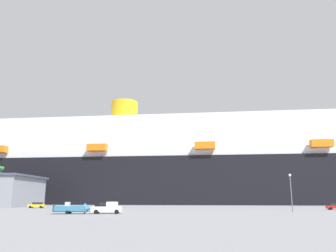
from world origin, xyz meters
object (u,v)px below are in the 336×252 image
at_px(small_boat_on_trailer, 74,209).
at_px(cruise_ship, 211,167).
at_px(parked_car_red_hatchback, 336,206).
at_px(street_lamp, 291,187).
at_px(pickup_truck, 108,208).
at_px(parked_car_black_coupe, 104,206).
at_px(parked_car_yellow_taxi, 37,205).

bearing_deg(small_boat_on_trailer, cruise_ship, 71.19).
bearing_deg(parked_car_red_hatchback, street_lamp, -137.63).
relative_size(cruise_ship, pickup_truck, 51.03).
distance_m(pickup_truck, parked_car_black_coupe, 27.24).
height_order(street_lamp, parked_car_yellow_taxi, street_lamp).
distance_m(pickup_truck, small_boat_on_trailer, 6.24).
relative_size(pickup_truck, parked_car_yellow_taxi, 1.25).
bearing_deg(parked_car_yellow_taxi, cruise_ship, 45.99).
xyz_separation_m(cruise_ship, pickup_truck, (-22.82, -84.24, -14.93)).
height_order(street_lamp, parked_car_red_hatchback, street_lamp).
distance_m(cruise_ship, parked_car_red_hatchback, 68.32).
xyz_separation_m(parked_car_yellow_taxi, parked_car_red_hatchback, (79.88, -6.69, 0.00)).
xyz_separation_m(pickup_truck, street_lamp, (36.72, 10.97, 4.14)).
relative_size(parked_car_red_hatchback, parked_car_black_coupe, 1.00).
distance_m(parked_car_yellow_taxi, parked_car_red_hatchback, 80.16).
height_order(parked_car_red_hatchback, parked_car_black_coupe, same).
distance_m(small_boat_on_trailer, parked_car_red_hatchback, 62.00).
distance_m(parked_car_red_hatchback, parked_car_black_coupe, 58.91).
xyz_separation_m(small_boat_on_trailer, parked_car_red_hatchback, (56.89, 24.64, -0.13)).
height_order(small_boat_on_trailer, street_lamp, street_lamp).
relative_size(street_lamp, parked_car_black_coupe, 1.64).
xyz_separation_m(street_lamp, parked_car_red_hatchback, (14.00, 12.77, -4.35)).
bearing_deg(street_lamp, cruise_ship, 100.74).
bearing_deg(small_boat_on_trailer, parked_car_yellow_taxi, 126.27).
bearing_deg(pickup_truck, cruise_ship, 74.84).
xyz_separation_m(parked_car_red_hatchback, parked_car_black_coupe, (-58.86, 2.25, -0.00)).
height_order(cruise_ship, street_lamp, cruise_ship).
distance_m(pickup_truck, parked_car_red_hatchback, 56.00).
bearing_deg(cruise_ship, street_lamp, -79.26).
height_order(pickup_truck, parked_car_yellow_taxi, pickup_truck).
bearing_deg(parked_car_red_hatchback, parked_car_yellow_taxi, 175.21).
relative_size(pickup_truck, parked_car_black_coupe, 1.20).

